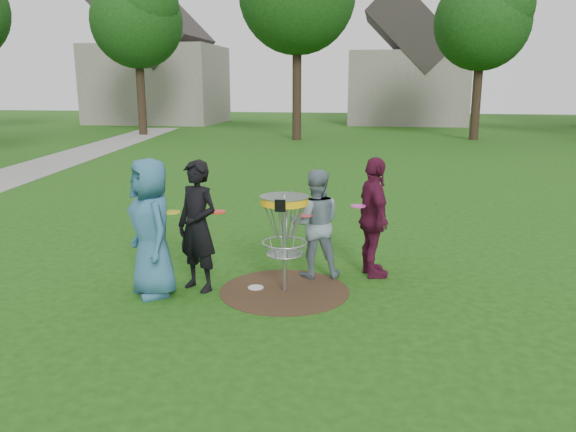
% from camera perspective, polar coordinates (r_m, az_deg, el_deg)
% --- Properties ---
extents(ground, '(100.00, 100.00, 0.00)m').
position_cam_1_polar(ground, '(7.85, -0.36, -7.62)').
color(ground, '#19470F').
rests_on(ground, ground).
extents(dirt_patch, '(1.80, 1.80, 0.01)m').
position_cam_1_polar(dirt_patch, '(7.85, -0.36, -7.60)').
color(dirt_patch, '#47331E').
rests_on(dirt_patch, ground).
extents(concrete_path, '(7.75, 39.92, 0.02)m').
position_cam_1_polar(concrete_path, '(19.13, -26.88, 3.44)').
color(concrete_path, '#9E9E99').
rests_on(concrete_path, ground).
extents(player_blue, '(1.05, 1.08, 1.87)m').
position_cam_1_polar(player_blue, '(7.67, -13.70, -1.19)').
color(player_blue, '#306385').
rests_on(player_blue, ground).
extents(player_black, '(0.78, 0.68, 1.81)m').
position_cam_1_polar(player_black, '(7.76, -9.18, -1.03)').
color(player_black, black).
rests_on(player_black, ground).
extents(player_grey, '(0.88, 0.74, 1.61)m').
position_cam_1_polar(player_grey, '(8.23, 2.77, -0.78)').
color(player_grey, slate).
rests_on(player_grey, ground).
extents(player_maroon, '(0.74, 1.13, 1.78)m').
position_cam_1_polar(player_maroon, '(8.30, 8.71, -0.17)').
color(player_maroon, '#56132F').
rests_on(player_maroon, ground).
extents(disc_on_grass, '(0.22, 0.22, 0.02)m').
position_cam_1_polar(disc_on_grass, '(7.95, -3.30, -7.29)').
color(disc_on_grass, silver).
rests_on(disc_on_grass, ground).
extents(disc_golf_basket, '(0.66, 0.67, 1.38)m').
position_cam_1_polar(disc_golf_basket, '(7.55, -0.37, -0.37)').
color(disc_golf_basket, '#9EA0A5').
rests_on(disc_golf_basket, ground).
extents(held_discs, '(2.63, 1.24, 0.18)m').
position_cam_1_polar(held_discs, '(7.76, -2.31, 0.48)').
color(held_discs, yellow).
rests_on(held_discs, ground).
extents(tree_row, '(51.20, 17.42, 9.90)m').
position_cam_1_polar(tree_row, '(28.12, 8.08, 20.10)').
color(tree_row, '#38281C').
rests_on(tree_row, ground).
extents(house_row, '(44.50, 10.65, 11.62)m').
position_cam_1_polar(house_row, '(40.48, 14.78, 14.74)').
color(house_row, gray).
rests_on(house_row, ground).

